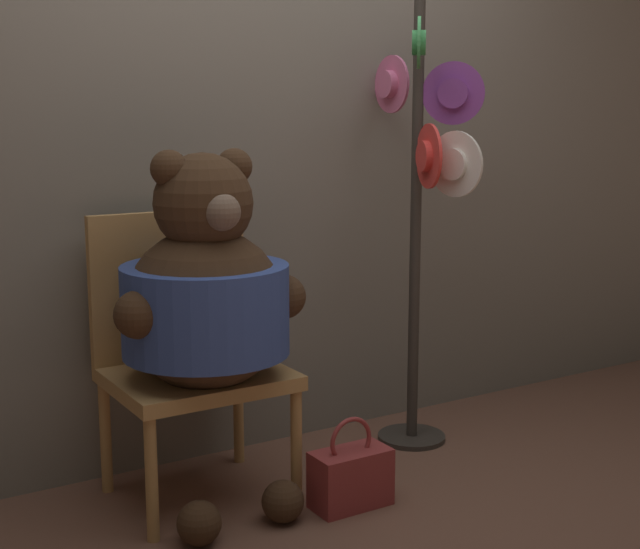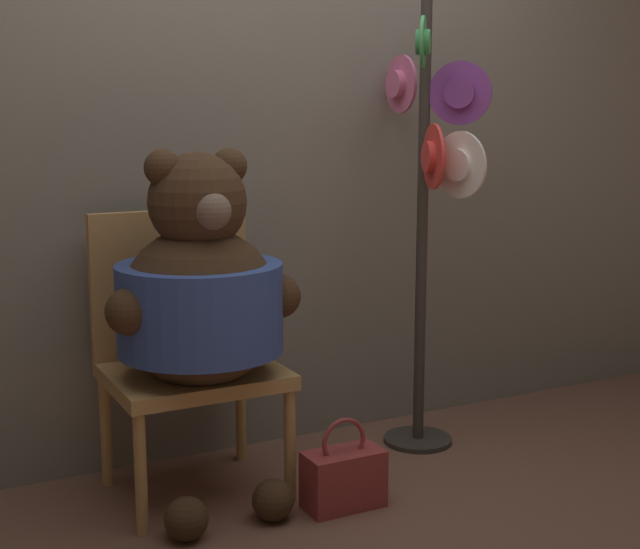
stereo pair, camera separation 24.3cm
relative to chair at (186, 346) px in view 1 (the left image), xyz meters
name	(u,v)px [view 1 (the left image)]	position (x,y,z in m)	size (l,w,h in m)	color
ground_plane	(327,498)	(0.37, -0.34, -0.53)	(14.00, 14.00, 0.00)	brown
wall_back	(239,143)	(0.37, 0.31, 0.69)	(8.00, 0.10, 2.44)	slate
chair	(186,346)	(0.00, 0.00, 0.00)	(0.59, 0.50, 0.99)	#B2844C
teddy_bear	(206,299)	(0.00, -0.17, 0.20)	(0.67, 0.60, 1.22)	#3D2819
hat_display_rack	(423,191)	(0.99, -0.07, 0.51)	(0.34, 0.61, 1.79)	#332D28
handbag_on_ground	(351,476)	(0.41, -0.43, -0.42)	(0.27, 0.14, 0.32)	maroon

